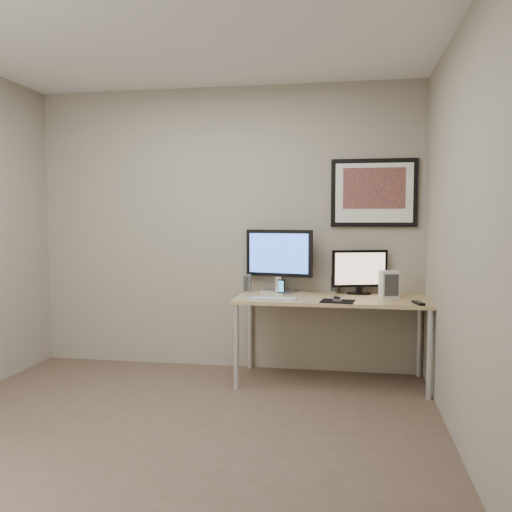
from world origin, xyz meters
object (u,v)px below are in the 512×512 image
object	(u,v)px
desk	(332,305)
framed_art	(374,193)
speaker_right	(334,283)
speaker_left	(248,283)
fan_unit	(389,284)
keyboard	(273,298)
phone_dock	(281,287)
monitor_large	(279,258)
monitor_tv	(360,271)

from	to	relation	value
desk	framed_art	bearing A→B (deg)	43.46
speaker_right	speaker_left	bearing A→B (deg)	-162.47
framed_art	fan_unit	world-z (taller)	framed_art
speaker_right	fan_unit	xyz separation A→B (m)	(0.46, -0.26, 0.03)
speaker_right	keyboard	distance (m)	0.70
desk	fan_unit	distance (m)	0.51
phone_dock	framed_art	bearing A→B (deg)	44.37
framed_art	speaker_right	xyz separation A→B (m)	(-0.34, -0.03, -0.81)
phone_dock	keyboard	distance (m)	0.26
desk	monitor_large	bearing A→B (deg)	153.53
speaker_left	speaker_right	bearing A→B (deg)	26.83
monitor_tv	speaker_left	size ratio (longest dim) A/B	3.00
monitor_large	phone_dock	bearing A→B (deg)	-64.55
speaker_left	keyboard	distance (m)	0.49
monitor_large	keyboard	distance (m)	0.53
monitor_large	fan_unit	bearing A→B (deg)	0.77
keyboard	speaker_left	bearing A→B (deg)	126.89
monitor_tv	speaker_right	world-z (taller)	monitor_tv
monitor_tv	fan_unit	xyz separation A→B (m)	(0.24, -0.18, -0.09)
phone_dock	fan_unit	size ratio (longest dim) A/B	0.61
desk	phone_dock	bearing A→B (deg)	173.33
monitor_large	speaker_right	distance (m)	0.55
keyboard	monitor_tv	bearing A→B (deg)	31.95
monitor_large	speaker_right	bearing A→B (deg)	19.62
desk	monitor_tv	xyz separation A→B (m)	(0.23, 0.23, 0.27)
monitor_tv	keyboard	world-z (taller)	monitor_tv
keyboard	fan_unit	distance (m)	0.99
monitor_tv	phone_dock	world-z (taller)	monitor_tv
speaker_left	fan_unit	size ratio (longest dim) A/B	0.70
speaker_left	monitor_large	bearing A→B (deg)	27.19
speaker_left	speaker_right	world-z (taller)	speaker_right
monitor_large	keyboard	world-z (taller)	monitor_large
speaker_left	speaker_right	size ratio (longest dim) A/B	0.93
desk	speaker_left	size ratio (longest dim) A/B	9.96
speaker_right	phone_dock	xyz separation A→B (m)	(-0.45, -0.25, -0.02)
fan_unit	keyboard	bearing A→B (deg)	178.30
speaker_left	speaker_right	xyz separation A→B (m)	(0.77, 0.11, 0.01)
speaker_right	phone_dock	distance (m)	0.52
framed_art	speaker_right	bearing A→B (deg)	-175.57
framed_art	keyboard	world-z (taller)	framed_art
monitor_tv	speaker_left	distance (m)	1.00
framed_art	fan_unit	distance (m)	0.84
framed_art	monitor_tv	xyz separation A→B (m)	(-0.12, -0.10, -0.68)
desk	speaker_right	distance (m)	0.34
keyboard	framed_art	bearing A→B (deg)	33.72
framed_art	monitor_large	bearing A→B (deg)	-173.63
desk	monitor_tv	size ratio (longest dim) A/B	3.31
monitor_tv	desk	bearing A→B (deg)	-153.30
speaker_left	fan_unit	world-z (taller)	fan_unit
fan_unit	speaker_left	bearing A→B (deg)	156.94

